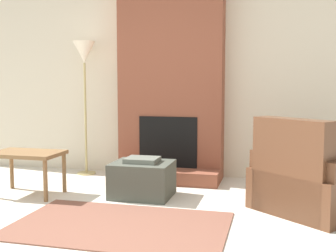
{
  "coord_description": "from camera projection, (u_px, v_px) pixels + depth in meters",
  "views": [
    {
      "loc": [
        1.26,
        -2.74,
        1.21
      ],
      "look_at": [
        0.0,
        2.29,
        0.68
      ],
      "focal_mm": 45.0,
      "sensor_mm": 36.0,
      "label": 1
    }
  ],
  "objects": [
    {
      "name": "floor_lamp_left",
      "position": [
        84.0,
        61.0,
        5.48
      ],
      "size": [
        0.29,
        0.29,
        1.75
      ],
      "color": "tan",
      "rests_on": "ground_plane"
    },
    {
      "name": "wall_back",
      "position": [
        175.0,
        76.0,
        5.49
      ],
      "size": [
        6.92,
        0.06,
        2.6
      ],
      "primitive_type": "cube",
      "color": "beige",
      "rests_on": "ground_plane"
    },
    {
      "name": "armchair",
      "position": [
        310.0,
        183.0,
        3.96
      ],
      "size": [
        1.3,
        1.3,
        0.89
      ],
      "rotation": [
        0.0,
        0.0,
        2.46
      ],
      "color": "brown",
      "rests_on": "ground_plane"
    },
    {
      "name": "area_rug",
      "position": [
        120.0,
        225.0,
        3.57
      ],
      "size": [
        1.82,
        1.14,
        0.01
      ],
      "primitive_type": "cube",
      "color": "brown",
      "rests_on": "ground_plane"
    },
    {
      "name": "side_table",
      "position": [
        27.0,
        158.0,
        4.54
      ],
      "size": [
        0.74,
        0.48,
        0.47
      ],
      "color": "brown",
      "rests_on": "ground_plane"
    },
    {
      "name": "ottoman",
      "position": [
        142.0,
        179.0,
        4.49
      ],
      "size": [
        0.62,
        0.53,
        0.42
      ],
      "color": "#474C42",
      "rests_on": "ground_plane"
    },
    {
      "name": "ground_plane",
      "position": [
        92.0,
        249.0,
        3.07
      ],
      "size": [
        24.0,
        24.0,
        0.0
      ],
      "primitive_type": "plane",
      "color": "beige"
    },
    {
      "name": "fireplace",
      "position": [
        171.0,
        82.0,
        5.3
      ],
      "size": [
        1.32,
        0.65,
        2.6
      ],
      "color": "brown",
      "rests_on": "ground_plane"
    }
  ]
}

